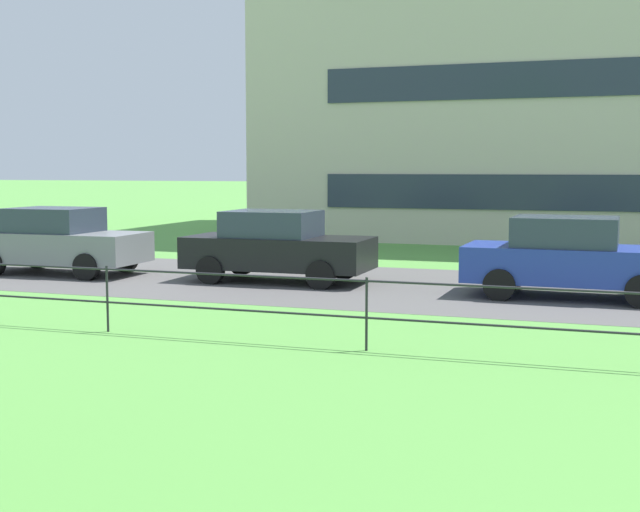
% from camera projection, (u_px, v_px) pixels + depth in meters
% --- Properties ---
extents(street_strip, '(80.00, 6.41, 0.01)m').
position_uv_depth(street_strip, '(552.00, 294.00, 16.50)').
color(street_strip, '#565454').
rests_on(street_strip, ground).
extents(park_fence, '(28.33, 0.04, 1.00)m').
position_uv_depth(park_fence, '(521.00, 310.00, 10.62)').
color(park_fence, '#232328').
rests_on(park_fence, ground).
extents(car_grey_left, '(4.03, 1.87, 1.54)m').
position_uv_depth(car_grey_left, '(58.00, 241.00, 19.55)').
color(car_grey_left, slate).
rests_on(car_grey_left, ground).
extents(car_black_center, '(4.01, 1.83, 1.54)m').
position_uv_depth(car_black_center, '(277.00, 246.00, 18.18)').
color(car_black_center, black).
rests_on(car_black_center, ground).
extents(car_blue_far_right, '(4.04, 1.89, 1.54)m').
position_uv_depth(car_blue_far_right, '(571.00, 257.00, 15.90)').
color(car_blue_far_right, '#233899').
rests_on(car_blue_far_right, ground).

